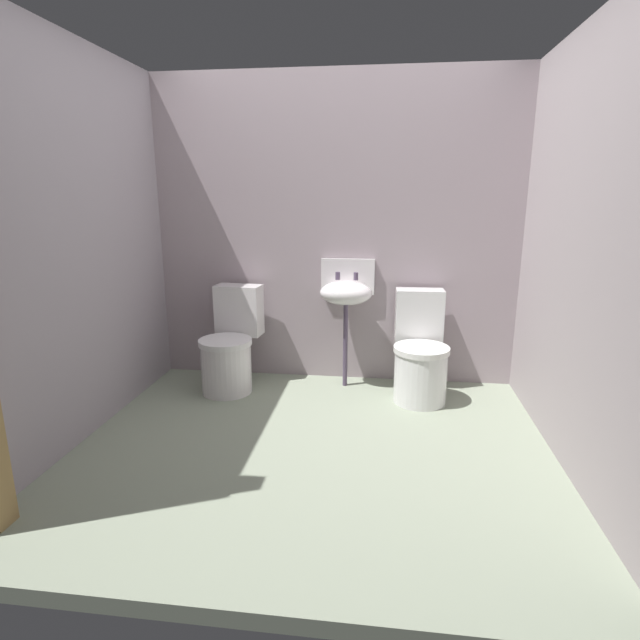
{
  "coord_description": "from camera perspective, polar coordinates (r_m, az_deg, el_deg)",
  "views": [
    {
      "loc": [
        0.4,
        -2.83,
        1.49
      ],
      "look_at": [
        0.0,
        0.29,
        0.7
      ],
      "focal_mm": 28.46,
      "sensor_mm": 36.0,
      "label": 1
    }
  ],
  "objects": [
    {
      "name": "ground_plane",
      "position": [
        3.25,
        -0.67,
        -14.03
      ],
      "size": [
        3.24,
        2.69,
        0.08
      ],
      "primitive_type": "cube",
      "color": "gray"
    },
    {
      "name": "wall_left",
      "position": [
        3.49,
        -25.37,
        7.84
      ],
      "size": [
        0.1,
        2.49,
        2.38
      ],
      "primitive_type": "cube",
      "color": "#9A9098",
      "rests_on": "ground"
    },
    {
      "name": "wall_back",
      "position": [
        4.06,
        1.66,
        9.88
      ],
      "size": [
        3.24,
        0.1,
        2.38
      ],
      "primitive_type": "cube",
      "color": "#9F8E96",
      "rests_on": "ground"
    },
    {
      "name": "sink",
      "position": [
        3.89,
        2.97,
        3.21
      ],
      "size": [
        0.42,
        0.35,
        0.99
      ],
      "color": "#504259",
      "rests_on": "ground"
    },
    {
      "name": "toilet_left",
      "position": [
        3.98,
        -10.06,
        -3.17
      ],
      "size": [
        0.44,
        0.62,
        0.78
      ],
      "rotation": [
        0.0,
        0.0,
        3.05
      ],
      "color": "white",
      "rests_on": "ground"
    },
    {
      "name": "toilet_right",
      "position": [
        3.82,
        11.17,
        -3.98
      ],
      "size": [
        0.41,
        0.6,
        0.78
      ],
      "rotation": [
        0.0,
        0.0,
        3.17
      ],
      "color": "white",
      "rests_on": "ground"
    },
    {
      "name": "wall_right",
      "position": [
        3.14,
        27.46,
        7.04
      ],
      "size": [
        0.1,
        2.49,
        2.38
      ],
      "primitive_type": "cube",
      "color": "#A19598",
      "rests_on": "ground"
    }
  ]
}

